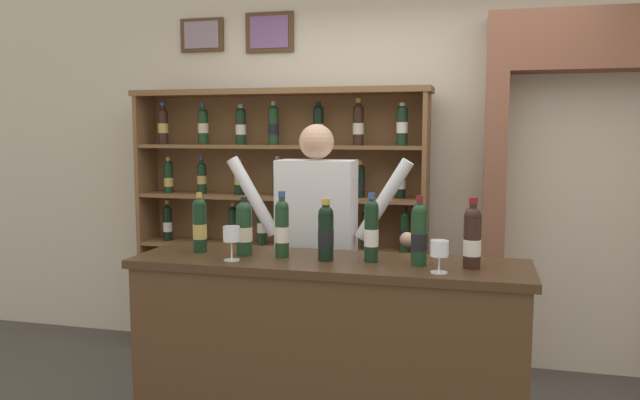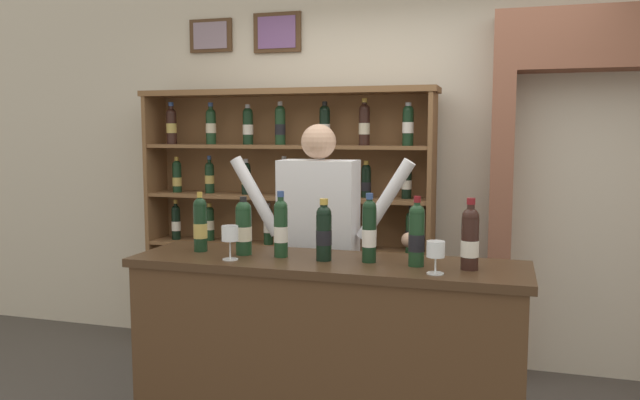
% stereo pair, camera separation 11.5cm
% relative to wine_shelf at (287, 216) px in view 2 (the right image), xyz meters
% --- Properties ---
extents(back_wall, '(12.00, 0.19, 3.36)m').
position_rel_wine_shelf_xyz_m(back_wall, '(0.83, 0.29, 0.65)').
color(back_wall, beige).
rests_on(back_wall, ground).
extents(wine_shelf, '(2.13, 0.32, 1.93)m').
position_rel_wine_shelf_xyz_m(wine_shelf, '(0.00, 0.00, 0.00)').
color(wine_shelf, brown).
rests_on(wine_shelf, ground).
extents(archway_doorway, '(1.40, 0.45, 2.38)m').
position_rel_wine_shelf_xyz_m(archway_doorway, '(2.10, 0.16, 0.37)').
color(archway_doorway, brown).
rests_on(archway_doorway, ground).
extents(tasting_counter, '(1.88, 0.52, 1.03)m').
position_rel_wine_shelf_xyz_m(tasting_counter, '(0.69, -1.38, -0.51)').
color(tasting_counter, '#4C331E').
rests_on(tasting_counter, ground).
extents(shopkeeper, '(1.09, 0.22, 1.67)m').
position_rel_wine_shelf_xyz_m(shopkeeper, '(0.50, -0.86, 0.01)').
color(shopkeeper, '#2D3347').
rests_on(shopkeeper, ground).
extents(tasting_bottle_brunello, '(0.07, 0.07, 0.30)m').
position_rel_wine_shelf_xyz_m(tasting_bottle_brunello, '(0.02, -1.36, 0.14)').
color(tasting_bottle_brunello, black).
rests_on(tasting_bottle_brunello, tasting_counter).
extents(tasting_bottle_chianti, '(0.08, 0.08, 0.29)m').
position_rel_wine_shelf_xyz_m(tasting_bottle_chianti, '(0.27, -1.37, 0.14)').
color(tasting_bottle_chianti, '#19381E').
rests_on(tasting_bottle_chianti, tasting_counter).
extents(tasting_bottle_vin_santo, '(0.07, 0.07, 0.32)m').
position_rel_wine_shelf_xyz_m(tasting_bottle_vin_santo, '(0.46, -1.38, 0.15)').
color(tasting_bottle_vin_santo, '#19381E').
rests_on(tasting_bottle_vin_santo, tasting_counter).
extents(tasting_bottle_bianco, '(0.07, 0.07, 0.29)m').
position_rel_wine_shelf_xyz_m(tasting_bottle_bianco, '(0.68, -1.40, 0.14)').
color(tasting_bottle_bianco, black).
rests_on(tasting_bottle_bianco, tasting_counter).
extents(tasting_bottle_prosecco, '(0.07, 0.07, 0.32)m').
position_rel_wine_shelf_xyz_m(tasting_bottle_prosecco, '(0.90, -1.37, 0.15)').
color(tasting_bottle_prosecco, black).
rests_on(tasting_bottle_prosecco, tasting_counter).
extents(tasting_bottle_grappa, '(0.07, 0.07, 0.32)m').
position_rel_wine_shelf_xyz_m(tasting_bottle_grappa, '(1.12, -1.40, 0.15)').
color(tasting_bottle_grappa, '#19381E').
rests_on(tasting_bottle_grappa, tasting_counter).
extents(tasting_bottle_rosso, '(0.08, 0.08, 0.32)m').
position_rel_wine_shelf_xyz_m(tasting_bottle_rosso, '(1.35, -1.40, 0.14)').
color(tasting_bottle_rosso, black).
rests_on(tasting_bottle_rosso, tasting_counter).
extents(wine_glass_spare, '(0.08, 0.08, 0.14)m').
position_rel_wine_shelf_xyz_m(wine_glass_spare, '(1.22, -1.53, 0.10)').
color(wine_glass_spare, silver).
rests_on(wine_glass_spare, tasting_counter).
extents(wine_glass_left, '(0.08, 0.08, 0.16)m').
position_rel_wine_shelf_xyz_m(wine_glass_left, '(0.25, -1.51, 0.12)').
color(wine_glass_left, silver).
rests_on(wine_glass_left, tasting_counter).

